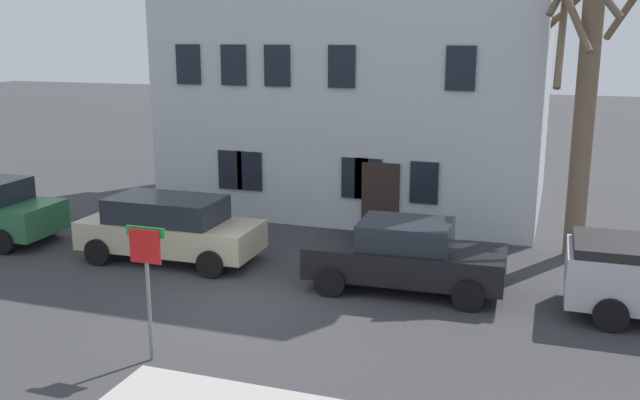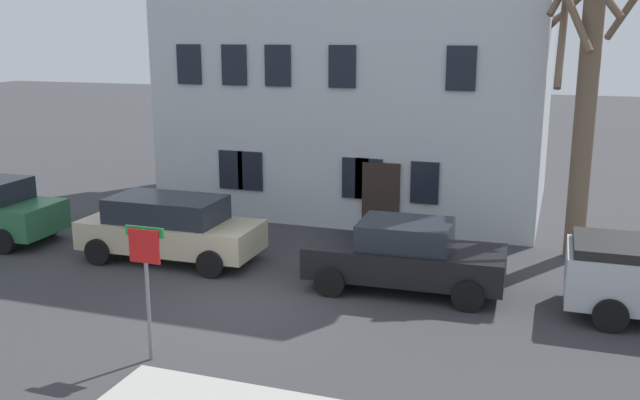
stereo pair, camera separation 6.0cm
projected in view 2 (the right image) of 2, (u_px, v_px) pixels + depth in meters
ground_plane at (248, 305)px, 15.15m from camera, size 120.00×120.00×0.00m
building_main at (368, 35)px, 23.63m from camera, size 12.37×8.70×11.23m
tree_bare_near at (518, 106)px, 19.42m from camera, size 3.25×1.94×7.44m
tree_bare_mid at (585, 93)px, 17.54m from camera, size 2.44×2.17×8.51m
car_beige_wagon at (170, 227)px, 18.00m from camera, size 4.65×2.12×1.66m
car_black_sedan at (405, 256)px, 15.88m from camera, size 4.49×2.15×1.61m
street_sign_pole at (146, 267)px, 12.20m from camera, size 0.76×0.07×2.46m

